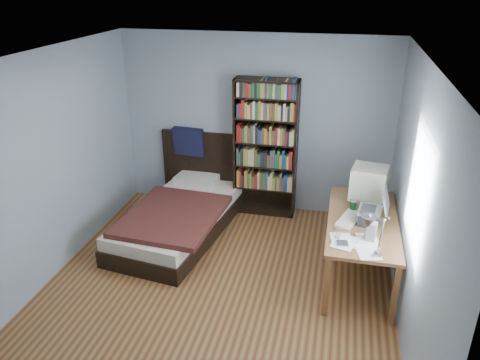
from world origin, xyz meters
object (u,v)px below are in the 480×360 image
at_px(soda_can, 353,206).
at_px(bookshelf, 266,148).
at_px(crt_monitor, 368,182).
at_px(bed, 180,214).
at_px(laptop, 371,214).
at_px(keyboard, 349,220).
at_px(desk_lamp, 370,225).
at_px(desk, 360,225).
at_px(speaker, 371,231).

relative_size(soda_can, bookshelf, 0.07).
distance_m(crt_monitor, bed, 2.46).
xyz_separation_m(laptop, soda_can, (-0.19, 0.23, -0.05)).
distance_m(keyboard, bed, 2.30).
bearing_deg(crt_monitor, keyboard, -109.78).
relative_size(desk_lamp, bed, 0.30).
height_order(desk, bed, bed).
bearing_deg(keyboard, laptop, 20.69).
height_order(crt_monitor, bookshelf, bookshelf).
bearing_deg(bed, desk, -2.00).
distance_m(speaker, bookshelf, 2.24).
height_order(laptop, desk_lamp, desk_lamp).
relative_size(bookshelf, bed, 0.85).
bearing_deg(keyboard, desk_lamp, -63.09).
distance_m(speaker, bed, 2.62).
xyz_separation_m(desk, speaker, (0.06, -0.86, 0.41)).
distance_m(desk_lamp, speaker, 0.84).
xyz_separation_m(speaker, soda_can, (-0.18, 0.58, -0.03)).
xyz_separation_m(desk, desk_lamp, (-0.01, -1.56, 0.86)).
bearing_deg(speaker, keyboard, 136.64).
xyz_separation_m(soda_can, bed, (-2.20, 0.36, -0.54)).
height_order(desk_lamp, speaker, desk_lamp).
distance_m(desk_lamp, soda_can, 1.38).
xyz_separation_m(bookshelf, bed, (-1.00, -0.81, -0.72)).
xyz_separation_m(keyboard, soda_can, (0.04, 0.24, 0.05)).
distance_m(soda_can, bed, 2.30).
distance_m(desk, crt_monitor, 0.57).
bearing_deg(desk, bookshelf, 145.96).
distance_m(desk_lamp, bed, 3.01).
bearing_deg(bed, keyboard, -15.38).
distance_m(crt_monitor, bookshelf, 1.62).
xyz_separation_m(laptop, desk_lamp, (-0.09, -1.06, 0.43)).
xyz_separation_m(desk, bed, (-2.32, 0.08, -0.16)).
xyz_separation_m(desk_lamp, soda_can, (-0.10, 1.29, -0.48)).
xyz_separation_m(desk, bookshelf, (-1.32, 0.89, 0.55)).
bearing_deg(soda_can, keyboard, -99.14).
relative_size(keyboard, bed, 0.20).
relative_size(speaker, bed, 0.08).
bearing_deg(keyboard, desk, 92.76).
height_order(speaker, bed, bed).
bearing_deg(desk, desk_lamp, -90.47).
xyz_separation_m(laptop, keyboard, (-0.23, -0.01, -0.09)).
bearing_deg(laptop, desk, 98.26).
relative_size(desk, soda_can, 12.85).
bearing_deg(desk_lamp, laptop, 85.31).
xyz_separation_m(crt_monitor, laptop, (0.04, -0.52, -0.14)).
height_order(laptop, keyboard, laptop).
relative_size(laptop, keyboard, 0.88).
bearing_deg(desk, speaker, -85.73).
bearing_deg(bed, speaker, -21.54).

